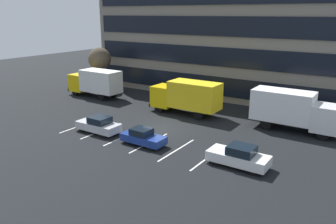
% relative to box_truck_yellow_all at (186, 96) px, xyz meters
% --- Properties ---
extents(ground_plane, '(120.00, 120.00, 0.00)m').
position_rel_box_truck_yellow_all_xyz_m(ground_plane, '(0.37, -5.54, -2.07)').
color(ground_plane, black).
extents(office_building, '(39.18, 11.18, 14.40)m').
position_rel_box_truck_yellow_all_xyz_m(office_building, '(0.37, 12.42, 5.13)').
color(office_building, slate).
rests_on(office_building, ground_plane).
extents(lot_markings, '(14.14, 5.40, 0.01)m').
position_rel_box_truck_yellow_all_xyz_m(lot_markings, '(0.37, -9.15, -2.07)').
color(lot_markings, silver).
rests_on(lot_markings, ground_plane).
extents(box_truck_yellow_all, '(7.93, 2.63, 3.68)m').
position_rel_box_truck_yellow_all_xyz_m(box_truck_yellow_all, '(0.00, 0.00, 0.00)').
color(box_truck_yellow_all, yellow).
rests_on(box_truck_yellow_all, ground_plane).
extents(box_truck_yellow, '(7.76, 2.57, 3.60)m').
position_rel_box_truck_yellow_all_xyz_m(box_truck_yellow, '(-14.00, 0.19, -0.04)').
color(box_truck_yellow, yellow).
rests_on(box_truck_yellow, ground_plane).
extents(box_truck_white, '(8.04, 2.66, 3.73)m').
position_rel_box_truck_yellow_all_xyz_m(box_truck_white, '(11.06, 0.91, 0.03)').
color(box_truck_white, white).
rests_on(box_truck_white, ground_plane).
extents(sedan_white, '(4.44, 1.86, 1.59)m').
position_rel_box_truck_yellow_all_xyz_m(sedan_white, '(9.89, -9.17, -1.32)').
color(sedan_white, white).
rests_on(sedan_white, ground_plane).
extents(sedan_navy, '(3.89, 1.63, 1.39)m').
position_rel_box_truck_yellow_all_xyz_m(sedan_navy, '(1.54, -9.71, -1.41)').
color(sedan_navy, navy).
rests_on(sedan_navy, ground_plane).
extents(sedan_silver, '(4.32, 1.81, 1.55)m').
position_rel_box_truck_yellow_all_xyz_m(sedan_silver, '(-3.71, -9.63, -1.34)').
color(sedan_silver, silver).
rests_on(sedan_silver, ground_plane).
extents(bare_tree, '(3.22, 3.22, 6.04)m').
position_rel_box_truck_yellow_all_xyz_m(bare_tree, '(-16.63, 3.81, 2.34)').
color(bare_tree, '#473323').
rests_on(bare_tree, ground_plane).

